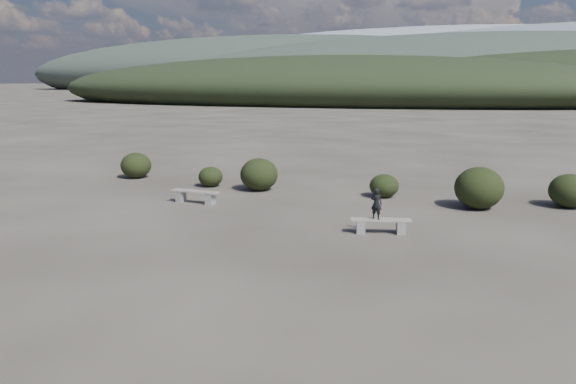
% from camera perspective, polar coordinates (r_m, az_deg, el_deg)
% --- Properties ---
extents(ground, '(1200.00, 1200.00, 0.00)m').
position_cam_1_polar(ground, '(13.10, -6.51, -7.47)').
color(ground, '#322C26').
rests_on(ground, ground).
extents(bench_left, '(1.77, 0.43, 0.44)m').
position_cam_1_polar(bench_left, '(19.71, -9.40, -0.37)').
color(bench_left, slate).
rests_on(bench_left, ground).
extents(bench_right, '(1.70, 0.80, 0.42)m').
position_cam_1_polar(bench_right, '(15.83, 9.41, -3.30)').
color(bench_right, slate).
rests_on(bench_right, ground).
extents(seated_person, '(0.35, 0.27, 0.87)m').
position_cam_1_polar(seated_person, '(15.67, 8.97, -1.17)').
color(seated_person, black).
rests_on(seated_person, bench_right).
extents(shrub_a, '(0.98, 0.98, 0.80)m').
position_cam_1_polar(shrub_a, '(22.72, -7.87, 1.55)').
color(shrub_a, black).
rests_on(shrub_a, ground).
extents(shrub_b, '(1.46, 1.46, 1.25)m').
position_cam_1_polar(shrub_b, '(21.70, -2.96, 1.80)').
color(shrub_b, black).
rests_on(shrub_b, ground).
extents(shrub_c, '(1.06, 1.06, 0.85)m').
position_cam_1_polar(shrub_c, '(20.71, 9.74, 0.63)').
color(shrub_c, black).
rests_on(shrub_c, ground).
extents(shrub_d, '(1.59, 1.59, 1.40)m').
position_cam_1_polar(shrub_d, '(19.60, 18.83, 0.39)').
color(shrub_d, black).
rests_on(shrub_d, ground).
extents(shrub_e, '(1.36, 1.36, 1.14)m').
position_cam_1_polar(shrub_e, '(20.98, 26.73, 0.11)').
color(shrub_e, black).
rests_on(shrub_e, ground).
extents(shrub_f, '(1.31, 1.31, 1.11)m').
position_cam_1_polar(shrub_f, '(25.36, -15.20, 2.63)').
color(shrub_f, black).
rests_on(shrub_f, ground).
extents(mountain_ridges, '(500.00, 400.00, 56.00)m').
position_cam_1_polar(mountain_ridges, '(350.46, 18.14, 11.81)').
color(mountain_ridges, black).
rests_on(mountain_ridges, ground).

